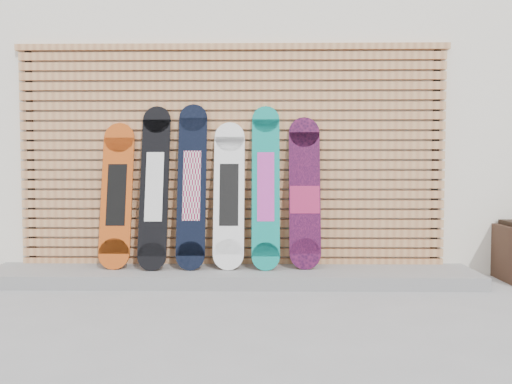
# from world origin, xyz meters

# --- Properties ---
(ground) EXTENTS (80.00, 80.00, 0.00)m
(ground) POSITION_xyz_m (0.00, 0.00, 0.00)
(ground) COLOR gray
(ground) RESTS_ON ground
(building) EXTENTS (12.00, 5.00, 3.60)m
(building) POSITION_xyz_m (0.50, 3.50, 1.80)
(building) COLOR white
(building) RESTS_ON ground
(concrete_step) EXTENTS (4.60, 0.70, 0.12)m
(concrete_step) POSITION_xyz_m (-0.15, 0.68, 0.06)
(concrete_step) COLOR gray
(concrete_step) RESTS_ON ground
(slat_wall) EXTENTS (4.26, 0.08, 2.29)m
(slat_wall) POSITION_xyz_m (-0.15, 0.97, 1.21)
(slat_wall) COLOR #BE7F4F
(slat_wall) RESTS_ON ground
(snowboard_0) EXTENTS (0.30, 0.31, 1.40)m
(snowboard_0) POSITION_xyz_m (-1.25, 0.79, 0.82)
(snowboard_0) COLOR #BD4914
(snowboard_0) RESTS_ON concrete_step
(snowboard_1) EXTENTS (0.27, 0.37, 1.57)m
(snowboard_1) POSITION_xyz_m (-0.88, 0.76, 0.90)
(snowboard_1) COLOR black
(snowboard_1) RESTS_ON concrete_step
(snowboard_2) EXTENTS (0.27, 0.34, 1.58)m
(snowboard_2) POSITION_xyz_m (-0.52, 0.78, 0.91)
(snowboard_2) COLOR black
(snowboard_2) RESTS_ON concrete_step
(snowboard_3) EXTENTS (0.29, 0.32, 1.41)m
(snowboard_3) POSITION_xyz_m (-0.16, 0.79, 0.82)
(snowboard_3) COLOR white
(snowboard_3) RESTS_ON concrete_step
(snowboard_4) EXTENTS (0.27, 0.34, 1.56)m
(snowboard_4) POSITION_xyz_m (0.19, 0.78, 0.90)
(snowboard_4) COLOR #0E867B
(snowboard_4) RESTS_ON concrete_step
(snowboard_5) EXTENTS (0.30, 0.28, 1.46)m
(snowboard_5) POSITION_xyz_m (0.56, 0.80, 0.84)
(snowboard_5) COLOR black
(snowboard_5) RESTS_ON concrete_step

